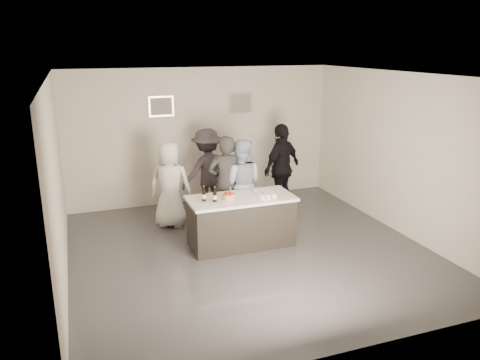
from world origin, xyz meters
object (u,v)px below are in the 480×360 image
(bar_counter, at_px, (241,221))
(person_guest_right, at_px, (282,168))
(beer_bottle_a, at_px, (204,194))
(person_guest_left, at_px, (170,184))
(cake, at_px, (229,197))
(person_main_black, at_px, (225,183))
(person_main_blue, at_px, (241,184))
(beer_bottle_b, at_px, (215,195))
(person_guest_back, at_px, (207,171))

(bar_counter, relative_size, person_guest_right, 0.98)
(beer_bottle_a, distance_m, person_guest_left, 1.38)
(cake, bearing_deg, person_guest_left, 118.77)
(person_main_black, height_order, person_guest_left, person_main_black)
(beer_bottle_a, height_order, person_main_black, person_main_black)
(bar_counter, height_order, person_main_blue, person_main_blue)
(beer_bottle_a, distance_m, person_main_black, 1.04)
(beer_bottle_b, distance_m, person_main_black, 1.03)
(cake, relative_size, beer_bottle_a, 0.83)
(beer_bottle_b, relative_size, person_main_blue, 0.15)
(beer_bottle_b, distance_m, person_guest_left, 1.52)
(beer_bottle_b, height_order, person_main_black, person_main_black)
(bar_counter, bearing_deg, person_guest_back, 92.27)
(bar_counter, height_order, beer_bottle_a, beer_bottle_a)
(beer_bottle_a, distance_m, person_guest_back, 1.97)
(bar_counter, xyz_separation_m, person_guest_left, (-0.98, 1.34, 0.40))
(person_guest_back, bearing_deg, cake, 70.71)
(beer_bottle_b, relative_size, person_guest_back, 0.14)
(beer_bottle_a, xyz_separation_m, person_main_blue, (0.97, 0.84, -0.15))
(person_main_black, relative_size, person_guest_right, 0.98)
(bar_counter, height_order, person_guest_left, person_guest_left)
(beer_bottle_a, xyz_separation_m, person_guest_left, (-0.31, 1.33, -0.18))
(beer_bottle_a, bearing_deg, person_main_black, 51.51)
(bar_counter, height_order, beer_bottle_b, beer_bottle_b)
(person_guest_right, height_order, person_guest_back, person_guest_right)
(person_main_black, xyz_separation_m, person_guest_back, (-0.05, 1.07, -0.02))
(beer_bottle_a, bearing_deg, beer_bottle_b, -31.71)
(bar_counter, height_order, person_guest_right, person_guest_right)
(cake, height_order, person_guest_right, person_guest_right)
(beer_bottle_b, bearing_deg, person_guest_left, 108.37)
(beer_bottle_a, xyz_separation_m, person_guest_back, (0.59, 1.87, -0.13))
(bar_counter, distance_m, beer_bottle_b, 0.78)
(person_main_black, distance_m, person_main_blue, 0.33)
(bar_counter, distance_m, cake, 0.54)
(person_main_black, relative_size, person_main_blue, 1.05)
(person_guest_right, bearing_deg, bar_counter, 16.21)
(bar_counter, bearing_deg, person_guest_left, 126.24)
(bar_counter, distance_m, person_main_blue, 1.00)
(beer_bottle_b, xyz_separation_m, person_guest_left, (-0.47, 1.43, -0.18))
(bar_counter, xyz_separation_m, beer_bottle_b, (-0.51, -0.09, 0.58))
(cake, xyz_separation_m, beer_bottle_b, (-0.27, -0.07, 0.09))
(person_guest_left, height_order, person_guest_back, person_guest_back)
(person_main_black, relative_size, person_guest_left, 1.09)
(beer_bottle_b, bearing_deg, person_main_blue, 49.31)
(cake, height_order, person_guest_back, person_guest_back)
(beer_bottle_a, bearing_deg, person_guest_left, 103.32)
(cake, bearing_deg, person_guest_back, 85.21)
(person_main_black, xyz_separation_m, person_guest_left, (-0.96, 0.52, -0.07))
(person_guest_left, relative_size, person_guest_back, 0.94)
(beer_bottle_a, bearing_deg, person_main_blue, 41.03)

